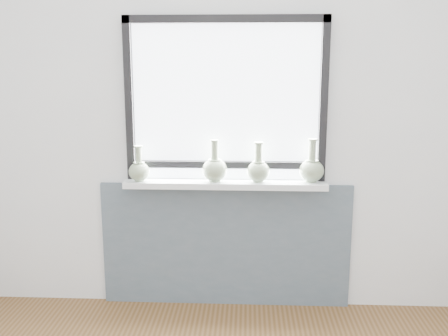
{
  "coord_description": "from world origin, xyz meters",
  "views": [
    {
      "loc": [
        0.15,
        -1.46,
        1.65
      ],
      "look_at": [
        0.0,
        1.55,
        1.02
      ],
      "focal_mm": 40.0,
      "sensor_mm": 36.0,
      "label": 1
    }
  ],
  "objects_px": {
    "vase_b": "(215,168)",
    "vase_c": "(258,169)",
    "vase_d": "(312,169)",
    "vase_a": "(139,170)",
    "windowsill": "(225,184)"
  },
  "relations": [
    {
      "from": "vase_b",
      "to": "vase_c",
      "type": "relative_size",
      "value": 1.05
    },
    {
      "from": "vase_b",
      "to": "vase_d",
      "type": "relative_size",
      "value": 0.97
    },
    {
      "from": "vase_d",
      "to": "vase_a",
      "type": "bearing_deg",
      "value": -178.22
    },
    {
      "from": "vase_a",
      "to": "vase_d",
      "type": "xyz_separation_m",
      "value": [
        1.12,
        0.03,
        0.01
      ]
    },
    {
      "from": "windowsill",
      "to": "vase_a",
      "type": "xyz_separation_m",
      "value": [
        -0.56,
        -0.03,
        0.09
      ]
    },
    {
      "from": "vase_c",
      "to": "vase_d",
      "type": "bearing_deg",
      "value": 2.69
    },
    {
      "from": "vase_a",
      "to": "vase_b",
      "type": "bearing_deg",
      "value": 1.84
    },
    {
      "from": "vase_a",
      "to": "vase_c",
      "type": "xyz_separation_m",
      "value": [
        0.78,
        0.02,
        0.01
      ]
    },
    {
      "from": "windowsill",
      "to": "vase_b",
      "type": "bearing_deg",
      "value": -170.18
    },
    {
      "from": "vase_a",
      "to": "vase_b",
      "type": "distance_m",
      "value": 0.49
    },
    {
      "from": "vase_c",
      "to": "windowsill",
      "type": "bearing_deg",
      "value": 177.63
    },
    {
      "from": "vase_a",
      "to": "vase_d",
      "type": "relative_size",
      "value": 0.83
    },
    {
      "from": "windowsill",
      "to": "vase_a",
      "type": "bearing_deg",
      "value": -177.18
    },
    {
      "from": "windowsill",
      "to": "vase_d",
      "type": "xyz_separation_m",
      "value": [
        0.56,
        0.01,
        0.11
      ]
    },
    {
      "from": "windowsill",
      "to": "vase_c",
      "type": "bearing_deg",
      "value": -2.37
    }
  ]
}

